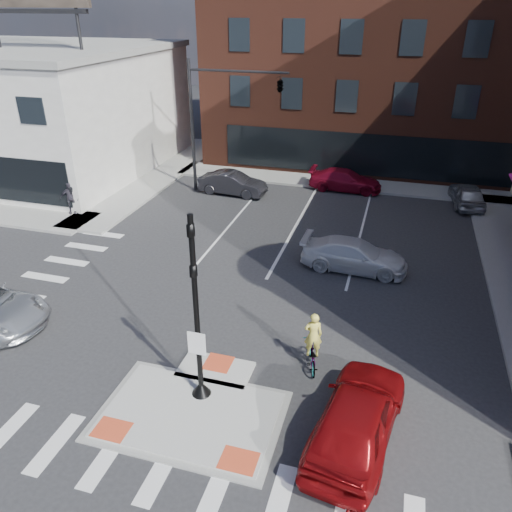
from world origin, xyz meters
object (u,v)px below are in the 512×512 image
(bg_car_silver, at_px, (467,195))
(pedestrian_a, at_px, (73,200))
(red_sedan, at_px, (357,417))
(pedestrian_b, at_px, (70,198))
(white_pickup, at_px, (354,255))
(bg_car_red, at_px, (345,180))
(bg_car_dark, at_px, (233,183))
(cyclist, at_px, (312,349))

(bg_car_silver, distance_m, pedestrian_a, 22.96)
(red_sedan, xyz_separation_m, pedestrian_b, (-17.34, 12.00, 0.20))
(white_pickup, relative_size, bg_car_red, 1.04)
(red_sedan, xyz_separation_m, bg_car_silver, (4.34, 20.00, -0.17))
(bg_car_dark, bearing_deg, pedestrian_b, 132.47)
(red_sedan, height_order, bg_car_silver, red_sedan)
(cyclist, bearing_deg, pedestrian_a, -46.71)
(red_sedan, bearing_deg, bg_car_dark, -53.14)
(white_pickup, xyz_separation_m, bg_car_dark, (-8.50, 7.87, 0.01))
(cyclist, height_order, pedestrian_b, cyclist)
(red_sedan, bearing_deg, cyclist, -49.36)
(bg_car_silver, xyz_separation_m, pedestrian_a, (-21.52, -8.00, 0.26))
(white_pickup, xyz_separation_m, bg_car_red, (-1.76, 10.63, -0.02))
(bg_car_silver, height_order, cyclist, cyclist)
(pedestrian_b, bearing_deg, bg_car_dark, 10.68)
(bg_car_dark, relative_size, pedestrian_b, 2.34)
(bg_car_silver, relative_size, cyclist, 1.94)
(white_pickup, height_order, cyclist, cyclist)
(red_sedan, relative_size, bg_car_silver, 1.25)
(white_pickup, bearing_deg, bg_car_red, 11.01)
(white_pickup, relative_size, cyclist, 2.29)
(red_sedan, distance_m, white_pickup, 10.17)
(white_pickup, relative_size, pedestrian_a, 3.01)
(bg_car_dark, distance_m, pedestrian_a, 9.56)
(bg_car_silver, bearing_deg, bg_car_dark, 1.94)
(white_pickup, bearing_deg, bg_car_dark, 48.83)
(bg_car_red, bearing_deg, red_sedan, -170.43)
(cyclist, bearing_deg, bg_car_dark, -78.22)
(cyclist, bearing_deg, white_pickup, -110.19)
(white_pickup, distance_m, bg_car_dark, 11.58)
(bg_car_silver, distance_m, cyclist, 18.25)
(white_pickup, distance_m, pedestrian_a, 16.08)
(red_sedan, bearing_deg, bg_car_red, -73.37)
(bg_car_red, bearing_deg, bg_car_silver, -94.32)
(bg_car_silver, relative_size, pedestrian_a, 2.55)
(white_pickup, distance_m, bg_car_silver, 11.35)
(bg_car_red, relative_size, pedestrian_b, 2.53)
(pedestrian_b, bearing_deg, bg_car_silver, -7.11)
(bg_car_dark, height_order, bg_car_silver, bg_car_dark)
(pedestrian_b, bearing_deg, cyclist, -57.94)
(red_sedan, xyz_separation_m, pedestrian_a, (-17.18, 12.00, 0.09))
(bg_car_dark, xyz_separation_m, pedestrian_b, (-7.62, -5.97, 0.36))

